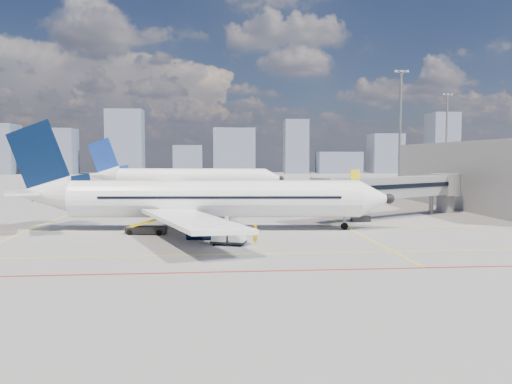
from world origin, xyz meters
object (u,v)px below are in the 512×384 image
(baggage_tug, at_px, (231,235))
(ramp_worker, at_px, (256,234))
(second_aircraft, at_px, (183,178))
(main_aircraft, at_px, (199,200))
(cargo_dolly, at_px, (229,235))
(belt_loader, at_px, (148,228))

(baggage_tug, xyz_separation_m, ramp_worker, (2.12, -1.36, 0.25))
(second_aircraft, bearing_deg, baggage_tug, -73.01)
(main_aircraft, relative_size, second_aircraft, 0.98)
(ramp_worker, bearing_deg, cargo_dolly, 106.43)
(baggage_tug, relative_size, cargo_dolly, 0.69)
(second_aircraft, distance_m, ramp_worker, 64.14)
(second_aircraft, height_order, baggage_tug, second_aircraft)
(main_aircraft, distance_m, second_aircraft, 53.93)
(cargo_dolly, distance_m, belt_loader, 10.49)
(baggage_tug, relative_size, belt_loader, 0.40)
(baggage_tug, xyz_separation_m, cargo_dolly, (-0.25, -1.24, 0.22))
(belt_loader, relative_size, ramp_worker, 3.03)
(main_aircraft, height_order, cargo_dolly, main_aircraft)
(baggage_tug, relative_size, ramp_worker, 1.21)
(cargo_dolly, bearing_deg, second_aircraft, 113.36)
(ramp_worker, bearing_deg, second_aircraft, 27.96)
(second_aircraft, bearing_deg, cargo_dolly, -73.37)
(belt_loader, xyz_separation_m, ramp_worker, (10.26, -7.02, 0.35))
(second_aircraft, bearing_deg, belt_loader, -80.53)
(main_aircraft, distance_m, cargo_dolly, 10.16)
(cargo_dolly, bearing_deg, ramp_worker, 13.92)
(baggage_tug, bearing_deg, ramp_worker, -44.49)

